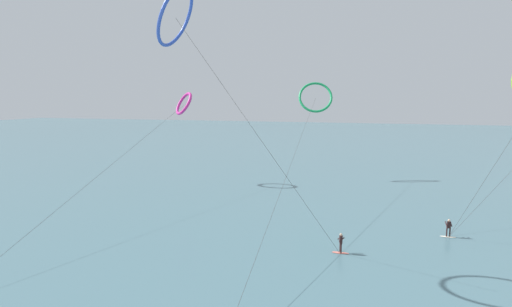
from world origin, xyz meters
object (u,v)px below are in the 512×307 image
Objects in this scene: surfer_ivory at (448,229)px; kite_cobalt at (176,16)px; surfer_coral at (341,245)px; kite_emerald at (315,97)px; kite_magenta at (184,104)px.

surfer_ivory is 0.08× the size of kite_cobalt.
kite_emerald is (-6.64, 31.91, 12.14)m from surfer_coral.
kite_magenta is at bearing -165.82° from kite_emerald.
surfer_coral is 22.20m from kite_cobalt.
kite_cobalt reaches higher than kite_emerald.
kite_cobalt is at bearing 17.81° from surfer_ivory.
kite_emerald is 2.45× the size of kite_cobalt.
surfer_coral is 0.03× the size of kite_emerald.
kite_magenta reaches higher than surfer_coral.
kite_magenta is (-13.15, 27.45, -6.82)m from kite_cobalt.
surfer_ivory is 32.20m from kite_emerald.
surfer_coral is 0.04× the size of kite_magenta.
kite_magenta is at bearing 29.43° from surfer_coral.
kite_emerald is at bearing 166.21° from kite_cobalt.
surfer_ivory is 0.04× the size of kite_magenta.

